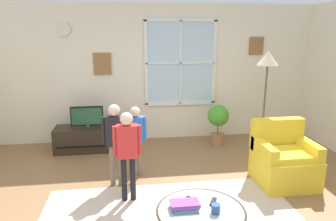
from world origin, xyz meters
The scene contains 15 objects.
ground_plane centered at (0.00, 0.00, -0.01)m, with size 6.89×5.96×0.02m, color olive.
back_wall centered at (0.02, 2.74, 1.31)m, with size 6.29×0.17×2.60m.
tv_stand centered at (-1.21, 2.21, 0.22)m, with size 1.16×0.49×0.43m.
television centered at (-1.21, 2.20, 0.63)m, with size 0.57×0.08×0.38m.
armchair centered at (1.65, 0.56, 0.33)m, with size 0.76×0.74×0.87m.
coffee_table centered at (0.15, -0.69, 0.43)m, with size 0.85×0.85×0.46m.
book_stack centered at (0.01, -0.64, 0.49)m, with size 0.28×0.20×0.07m.
cup centered at (0.28, -0.76, 0.50)m, with size 0.08×0.08×0.09m, color #334C8C.
remote_near_books centered at (0.31, -0.58, 0.46)m, with size 0.04×0.14×0.02m, color black.
remote_near_cup centered at (0.10, -0.52, 0.46)m, with size 0.04×0.14×0.02m, color black.
person_blue_shirt centered at (-0.40, 1.04, 0.66)m, with size 0.32×0.14×1.06m.
person_red_shirt centered at (-0.52, 0.36, 0.72)m, with size 0.35×0.16×1.16m.
person_black_shirt centered at (-0.68, 0.79, 0.73)m, with size 0.35×0.16×1.16m.
potted_plant_by_window centered at (1.18, 2.17, 0.49)m, with size 0.40×0.40×0.77m.
floor_lamp centered at (1.65, 1.29, 1.51)m, with size 0.32×0.32×1.80m.
Camera 1 is at (-0.51, -3.24, 2.10)m, focal length 33.30 mm.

